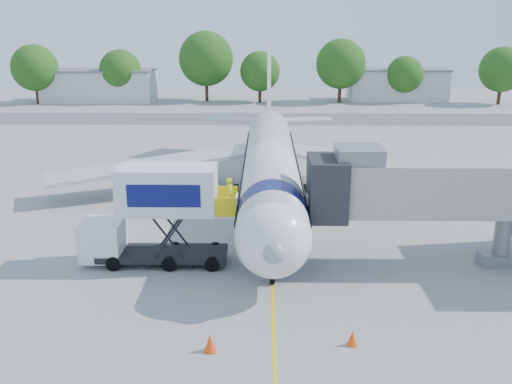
{
  "coord_description": "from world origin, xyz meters",
  "views": [
    {
      "loc": [
        -0.43,
        -36.06,
        12.82
      ],
      "look_at": [
        -0.92,
        -3.89,
        3.2
      ],
      "focal_mm": 40.0,
      "sensor_mm": 36.0,
      "label": 1
    }
  ],
  "objects_px": {
    "aircraft": "(270,164)",
    "ground_tug": "(276,348)",
    "jet_bridge": "(423,189)",
    "catering_hiloader": "(156,216)"
  },
  "relations": [
    {
      "from": "aircraft",
      "to": "jet_bridge",
      "type": "xyz_separation_m",
      "value": [
        7.99,
        -11.12,
        1.39
      ]
    },
    {
      "from": "aircraft",
      "to": "ground_tug",
      "type": "bearing_deg",
      "value": -89.82
    },
    {
      "from": "catering_hiloader",
      "to": "ground_tug",
      "type": "xyz_separation_m",
      "value": [
        6.33,
        -9.8,
        -1.95
      ]
    },
    {
      "from": "jet_bridge",
      "to": "catering_hiloader",
      "type": "height_order",
      "value": "jet_bridge"
    },
    {
      "from": "aircraft",
      "to": "catering_hiloader",
      "type": "height_order",
      "value": "aircraft"
    },
    {
      "from": "aircraft",
      "to": "ground_tug",
      "type": "height_order",
      "value": "aircraft"
    },
    {
      "from": "jet_bridge",
      "to": "catering_hiloader",
      "type": "relative_size",
      "value": 1.64
    },
    {
      "from": "aircraft",
      "to": "jet_bridge",
      "type": "height_order",
      "value": "aircraft"
    },
    {
      "from": "catering_hiloader",
      "to": "ground_tug",
      "type": "bearing_deg",
      "value": -57.14
    },
    {
      "from": "aircraft",
      "to": "catering_hiloader",
      "type": "xyz_separation_m",
      "value": [
        -6.26,
        -11.12,
        -0.19
      ]
    }
  ]
}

